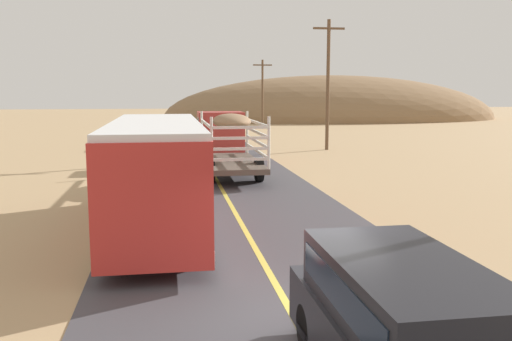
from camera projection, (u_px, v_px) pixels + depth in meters
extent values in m
plane|color=tan|center=(298.00, 325.00, 9.74)|extent=(240.00, 240.00, 0.00)
cube|color=#423F44|center=(298.00, 325.00, 9.74)|extent=(8.00, 120.00, 0.02)
cube|color=#D8CC4C|center=(298.00, 324.00, 9.74)|extent=(0.16, 117.60, 0.00)
cube|color=black|center=(404.00, 291.00, 7.11)|extent=(1.75, 3.59, 0.80)
cube|color=#192333|center=(404.00, 289.00, 7.11)|extent=(1.79, 3.22, 0.44)
cylinder|color=black|center=(310.00, 328.00, 8.68)|extent=(0.26, 0.76, 0.76)
cylinder|color=black|center=(408.00, 321.00, 8.94)|extent=(0.26, 0.76, 0.76)
cube|color=#B2332D|center=(221.00, 131.00, 31.14)|extent=(2.50, 2.20, 2.20)
cube|color=#192333|center=(220.00, 123.00, 31.08)|extent=(2.53, 1.54, 0.70)
cube|color=brown|center=(232.00, 163.00, 26.02)|extent=(2.50, 6.40, 0.24)
cylinder|color=silver|center=(202.00, 133.00, 28.73)|extent=(0.12, 0.12, 2.20)
cylinder|color=silver|center=(247.00, 132.00, 29.10)|extent=(0.12, 0.12, 2.20)
cylinder|color=silver|center=(212.00, 144.00, 22.59)|extent=(0.12, 0.12, 2.20)
cylinder|color=silver|center=(269.00, 143.00, 22.97)|extent=(0.12, 0.12, 2.20)
cube|color=silver|center=(206.00, 152.00, 25.75)|extent=(0.08, 6.30, 0.12)
cube|color=silver|center=(257.00, 151.00, 26.13)|extent=(0.08, 6.30, 0.12)
cube|color=silver|center=(241.00, 159.00, 22.85)|extent=(2.40, 0.08, 0.12)
cube|color=silver|center=(206.00, 142.00, 25.69)|extent=(0.08, 6.30, 0.12)
cube|color=silver|center=(257.00, 141.00, 26.07)|extent=(0.08, 6.30, 0.12)
cube|color=silver|center=(240.00, 149.00, 22.79)|extent=(2.40, 0.08, 0.12)
cube|color=silver|center=(206.00, 133.00, 25.62)|extent=(0.08, 6.30, 0.12)
cube|color=silver|center=(257.00, 132.00, 26.01)|extent=(0.08, 6.30, 0.12)
cube|color=silver|center=(240.00, 138.00, 22.73)|extent=(2.40, 0.08, 0.12)
cube|color=silver|center=(206.00, 123.00, 25.56)|extent=(0.08, 6.30, 0.12)
cube|color=silver|center=(257.00, 123.00, 25.94)|extent=(0.08, 6.30, 0.12)
cube|color=silver|center=(240.00, 127.00, 22.66)|extent=(2.40, 0.08, 0.12)
ellipsoid|color=#8C6B4C|center=(231.00, 121.00, 25.74)|extent=(1.75, 3.84, 0.70)
cylinder|color=black|center=(201.00, 154.00, 31.15)|extent=(0.32, 1.10, 1.10)
cylinder|color=black|center=(240.00, 153.00, 31.49)|extent=(0.32, 1.10, 1.10)
cylinder|color=black|center=(211.00, 171.00, 24.62)|extent=(0.32, 1.10, 1.10)
cylinder|color=black|center=(259.00, 169.00, 24.96)|extent=(0.32, 1.10, 1.10)
cube|color=red|center=(157.00, 173.00, 16.06)|extent=(2.50, 10.00, 2.70)
cube|color=white|center=(155.00, 124.00, 15.86)|extent=(2.45, 9.80, 0.16)
cube|color=#192333|center=(156.00, 157.00, 16.00)|extent=(2.54, 9.20, 0.80)
cube|color=silver|center=(158.00, 212.00, 16.23)|extent=(2.53, 9.80, 0.36)
cylinder|color=black|center=(127.00, 194.00, 19.24)|extent=(0.30, 1.00, 1.00)
cylinder|color=black|center=(190.00, 193.00, 19.58)|extent=(0.30, 1.00, 1.00)
cylinder|color=black|center=(108.00, 246.00, 12.89)|extent=(0.30, 1.00, 1.00)
cylinder|color=black|center=(202.00, 241.00, 13.23)|extent=(0.30, 1.00, 1.00)
cube|color=#8C7259|center=(162.00, 136.00, 41.52)|extent=(1.90, 4.60, 0.90)
cube|color=#8C7259|center=(161.00, 125.00, 41.25)|extent=(1.75, 3.59, 0.80)
cube|color=#192333|center=(161.00, 125.00, 41.25)|extent=(1.79, 3.22, 0.44)
cube|color=silver|center=(162.00, 143.00, 39.40)|extent=(1.86, 0.20, 0.24)
cube|color=red|center=(149.00, 137.00, 39.13)|extent=(0.16, 0.06, 0.14)
cube|color=red|center=(173.00, 136.00, 39.40)|extent=(0.16, 0.06, 0.14)
cylinder|color=black|center=(151.00, 139.00, 42.83)|extent=(0.26, 0.76, 0.76)
cylinder|color=black|center=(173.00, 138.00, 43.08)|extent=(0.26, 0.76, 0.76)
cylinder|color=black|center=(150.00, 142.00, 40.04)|extent=(0.26, 0.76, 0.76)
cylinder|color=black|center=(173.00, 142.00, 40.30)|extent=(0.26, 0.76, 0.76)
cylinder|color=brown|center=(328.00, 86.00, 38.06)|extent=(0.24, 0.24, 8.88)
cube|color=brown|center=(329.00, 28.00, 37.51)|extent=(2.20, 0.14, 0.14)
cylinder|color=brown|center=(262.00, 93.00, 63.97)|extent=(0.24, 0.24, 7.61)
cube|color=brown|center=(263.00, 65.00, 63.52)|extent=(2.20, 0.14, 0.14)
ellipsoid|color=olive|center=(332.00, 119.00, 81.50)|extent=(49.29, 27.79, 12.63)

